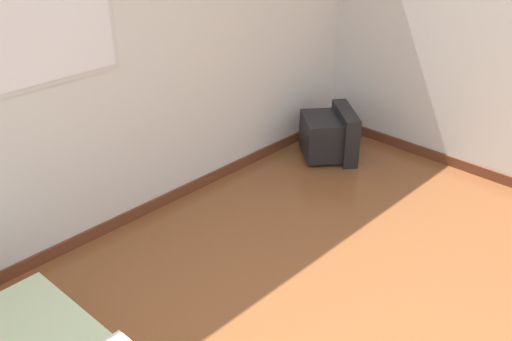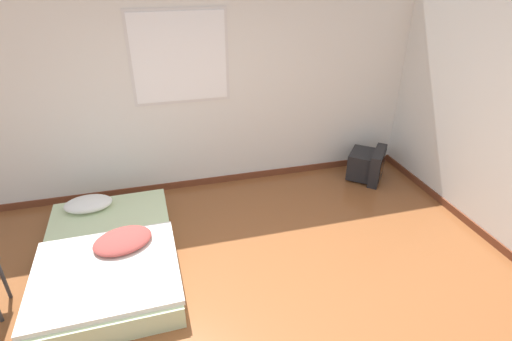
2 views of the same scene
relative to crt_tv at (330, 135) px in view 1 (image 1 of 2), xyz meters
name	(u,v)px [view 1 (image 1 of 2)]	position (x,y,z in m)	size (l,w,h in m)	color
wall_back	(70,60)	(-2.15, 0.45, 1.08)	(7.88, 0.08, 2.60)	silver
crt_tv	(330,135)	(0.00, 0.00, 0.00)	(0.65, 0.66, 0.44)	black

